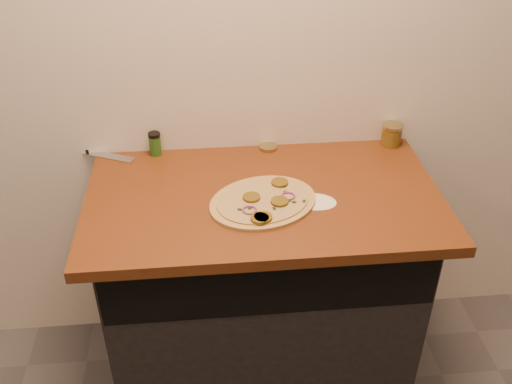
{
  "coord_description": "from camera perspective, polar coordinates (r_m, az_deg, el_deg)",
  "views": [
    {
      "loc": [
        -0.18,
        -0.17,
        1.97
      ],
      "look_at": [
        -0.03,
        1.35,
        0.95
      ],
      "focal_mm": 40.0,
      "sensor_mm": 36.0,
      "label": 1
    }
  ],
  "objects": [
    {
      "name": "chefs_knife",
      "position": [
        2.24,
        -16.08,
        3.86
      ],
      "size": [
        0.28,
        0.15,
        0.02
      ],
      "color": "#B7BAC1",
      "rests_on": "countertop"
    },
    {
      "name": "cabinet",
      "position": [
        2.25,
        0.57,
        -9.68
      ],
      "size": [
        1.1,
        0.6,
        0.86
      ],
      "primitive_type": "cube",
      "color": "black",
      "rests_on": "ground"
    },
    {
      "name": "pizza",
      "position": [
        1.87,
        0.74,
        -0.97
      ],
      "size": [
        0.47,
        0.47,
        0.02
      ],
      "color": "tan",
      "rests_on": "countertop"
    },
    {
      "name": "countertop",
      "position": [
        1.94,
        0.74,
        -0.59
      ],
      "size": [
        1.2,
        0.7,
        0.04
      ],
      "primitive_type": "cube",
      "color": "#622C12",
      "rests_on": "cabinet"
    },
    {
      "name": "mason_jar_lid",
      "position": [
        2.19,
        1.22,
        4.49
      ],
      "size": [
        0.09,
        0.09,
        0.01
      ],
      "primitive_type": "cylinder",
      "rotation": [
        0.0,
        0.0,
        -0.42
      ],
      "color": "tan",
      "rests_on": "countertop"
    },
    {
      "name": "flour_spill",
      "position": [
        1.9,
        5.91,
        -0.98
      ],
      "size": [
        0.17,
        0.17,
        0.0
      ],
      "primitive_type": "cylinder",
      "rotation": [
        0.0,
        0.0,
        -0.2
      ],
      "color": "white",
      "rests_on": "countertop"
    },
    {
      "name": "spice_shaker",
      "position": [
        2.16,
        -10.06,
        4.78
      ],
      "size": [
        0.05,
        0.05,
        0.09
      ],
      "color": "#25571B",
      "rests_on": "countertop"
    },
    {
      "name": "salsa_jar",
      "position": [
        2.26,
        13.41,
        5.61
      ],
      "size": [
        0.08,
        0.08,
        0.09
      ],
      "color": "maroon",
      "rests_on": "countertop"
    }
  ]
}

